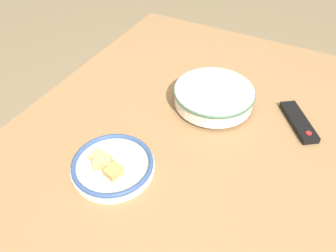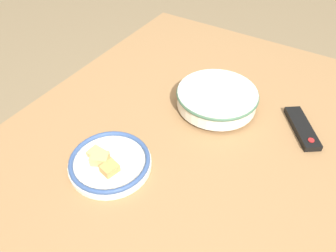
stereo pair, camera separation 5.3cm
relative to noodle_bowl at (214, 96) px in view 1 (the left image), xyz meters
The scene contains 5 objects.
ground_plane 0.78m from the noodle_bowl, ahead, with size 8.00×8.00×0.00m, color #7F6B4C.
dining_table 0.23m from the noodle_bowl, ahead, with size 1.52×1.10×0.71m.
noodle_bowl is the anchor object (origin of this frame).
food_plate 0.44m from the noodle_bowl, 19.75° to the right, with size 0.24×0.24×0.05m.
tv_remote 0.30m from the noodle_bowl, 98.11° to the left, with size 0.19×0.16×0.02m.
Camera 1 is at (0.67, 0.31, 1.46)m, focal length 35.00 mm.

